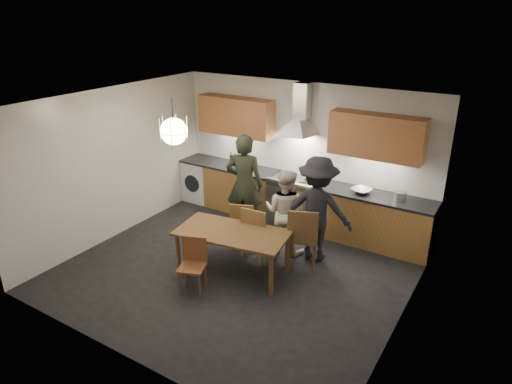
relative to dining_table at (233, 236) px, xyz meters
The scene contains 17 objects.
ground 0.62m from the dining_table, 86.16° to the left, with size 5.00×5.00×0.00m, color black.
room_shell 1.09m from the dining_table, 86.16° to the left, with size 5.02×4.52×2.61m.
counter_run 2.03m from the dining_table, 89.19° to the left, with size 5.00×0.62×0.90m.
range_stove 2.03m from the dining_table, 89.86° to the left, with size 0.90×0.60×0.92m.
wall_fixtures 2.48m from the dining_table, 89.87° to the left, with size 4.30×0.54×1.10m.
pendant_lamp 1.78m from the dining_table, behind, with size 0.43×0.43×0.70m.
dining_table is the anchor object (origin of this frame).
chair_back_left 0.72m from the dining_table, 111.00° to the left, with size 0.51×0.51×0.87m.
chair_back_mid 0.50m from the dining_table, 75.83° to the left, with size 0.44×0.44×0.94m.
chair_back_right 1.08m from the dining_table, 39.34° to the left, with size 0.59×0.59×1.01m.
chair_front 0.70m from the dining_table, 110.74° to the right, with size 0.46×0.46×0.79m.
person_left 1.42m from the dining_table, 115.49° to the left, with size 0.66×0.44×1.82m, color black.
person_mid 1.08m from the dining_table, 71.75° to the left, with size 0.70×0.54×1.43m, color beige.
person_right 1.41m from the dining_table, 50.83° to the left, with size 1.11×0.64×1.72m, color black.
mixing_bowl 2.38m from the dining_table, 57.51° to the left, with size 0.32×0.32×0.08m, color silver.
stock_pot 2.80m from the dining_table, 46.99° to the left, with size 0.19×0.19×0.14m, color silver.
wine_bottles 2.40m from the dining_table, 121.09° to the left, with size 0.44×0.06×0.27m.
Camera 1 is at (3.47, -5.04, 3.82)m, focal length 32.00 mm.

